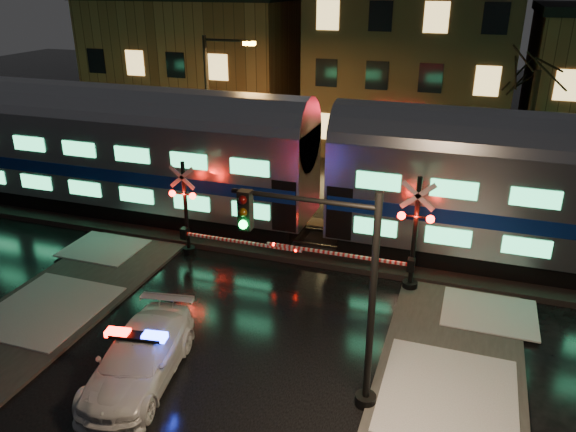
{
  "coord_description": "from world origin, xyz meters",
  "views": [
    {
      "loc": [
        6.28,
        -15.59,
        10.29
      ],
      "look_at": [
        0.14,
        2.5,
        2.2
      ],
      "focal_mm": 35.0,
      "sensor_mm": 36.0,
      "label": 1
    }
  ],
  "objects_px": {
    "traffic_light": "(334,295)",
    "crossing_signal_left": "(194,219)",
    "police_car": "(139,358)",
    "crossing_signal_right": "(403,245)",
    "streetlight": "(213,107)"
  },
  "relations": [
    {
      "from": "streetlight",
      "to": "crossing_signal_left",
      "type": "bearing_deg",
      "value": -71.63
    },
    {
      "from": "crossing_signal_right",
      "to": "crossing_signal_left",
      "type": "relative_size",
      "value": 1.1
    },
    {
      "from": "traffic_light",
      "to": "police_car",
      "type": "bearing_deg",
      "value": -155.14
    },
    {
      "from": "crossing_signal_right",
      "to": "police_car",
      "type": "bearing_deg",
      "value": -129.87
    },
    {
      "from": "crossing_signal_right",
      "to": "streetlight",
      "type": "bearing_deg",
      "value": 147.14
    },
    {
      "from": "crossing_signal_right",
      "to": "traffic_light",
      "type": "distance_m",
      "value": 6.5
    },
    {
      "from": "police_car",
      "to": "traffic_light",
      "type": "height_order",
      "value": "traffic_light"
    },
    {
      "from": "traffic_light",
      "to": "crossing_signal_left",
      "type": "bearing_deg",
      "value": 153.23
    },
    {
      "from": "police_car",
      "to": "traffic_light",
      "type": "bearing_deg",
      "value": 1.63
    },
    {
      "from": "crossing_signal_right",
      "to": "streetlight",
      "type": "distance_m",
      "value": 12.64
    },
    {
      "from": "crossing_signal_left",
      "to": "crossing_signal_right",
      "type": "bearing_deg",
      "value": 0.06
    },
    {
      "from": "police_car",
      "to": "traffic_light",
      "type": "distance_m",
      "value": 5.81
    },
    {
      "from": "traffic_light",
      "to": "crossing_signal_right",
      "type": "bearing_deg",
      "value": 96.08
    },
    {
      "from": "crossing_signal_left",
      "to": "traffic_light",
      "type": "height_order",
      "value": "traffic_light"
    },
    {
      "from": "police_car",
      "to": "crossing_signal_left",
      "type": "bearing_deg",
      "value": 96.82
    }
  ]
}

